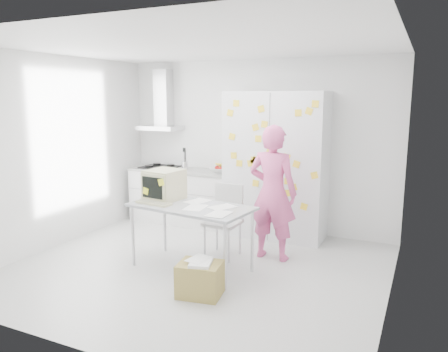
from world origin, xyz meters
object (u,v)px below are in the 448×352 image
at_px(chair, 225,216).
at_px(desk, 173,194).
at_px(cardboard_box, 200,279).
at_px(person, 273,193).

bearing_deg(chair, desk, -129.70).
distance_m(desk, cardboard_box, 1.26).
relative_size(person, cardboard_box, 3.47).
xyz_separation_m(person, cardboard_box, (-0.33, -1.40, -0.70)).
distance_m(person, chair, 0.72).
height_order(person, desk, person).
bearing_deg(cardboard_box, chair, 102.87).
bearing_deg(person, chair, 16.12).
bearing_deg(cardboard_box, person, 76.83).
xyz_separation_m(person, chair, (-0.61, -0.15, -0.34)).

